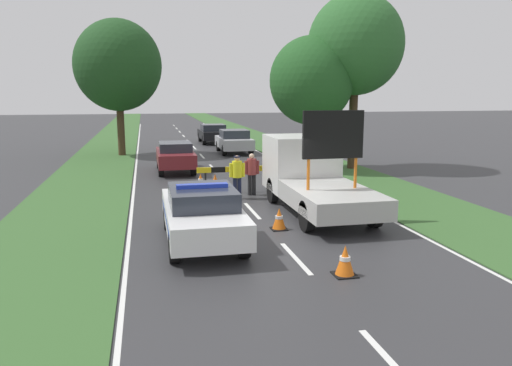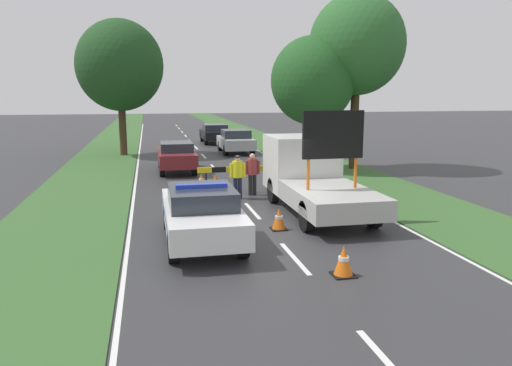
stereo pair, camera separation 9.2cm
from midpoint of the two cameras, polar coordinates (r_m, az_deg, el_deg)
ground_plane at (r=13.96m, az=1.88°, el=-5.54°), size 160.00×160.00×0.00m
lane_markings at (r=29.06m, az=-5.61°, el=2.74°), size 7.80×67.79×0.01m
grass_verge_left at (r=33.34m, az=-16.47°, el=3.35°), size 3.70×120.00×0.03m
grass_verge_right at (r=34.46m, az=3.18°, el=3.98°), size 3.70×120.00×0.03m
police_car at (r=12.86m, az=-6.04°, el=-3.39°), size 1.85×4.72×1.55m
work_truck at (r=16.55m, az=6.49°, el=1.00°), size 2.26×6.03×3.31m
road_barrier at (r=19.22m, az=-1.73°, el=1.42°), size 3.26×0.08×1.01m
police_officer at (r=17.99m, az=-1.97°, el=1.13°), size 0.57×0.36×1.59m
pedestrian_civilian at (r=18.65m, az=-0.28°, el=1.41°), size 0.57×0.36×1.58m
traffic_cone_near_police at (r=14.09m, az=2.81°, el=-4.11°), size 0.45×0.45×0.62m
traffic_cone_centre_front at (r=20.49m, az=-6.14°, el=0.31°), size 0.40×0.40×0.56m
traffic_cone_near_truck at (r=19.47m, az=-4.48°, el=0.02°), size 0.50×0.50×0.69m
traffic_cone_behind_barrier at (r=10.78m, az=10.23°, el=-8.75°), size 0.48×0.48×0.66m
queued_car_wagon_maroon at (r=24.54m, az=-8.96°, el=3.09°), size 1.72×4.19×1.45m
queued_car_sedan_silver at (r=31.89m, az=-2.26°, el=4.82°), size 1.89×4.08×1.48m
queued_car_sedan_black at (r=38.32m, az=-4.65°, el=5.72°), size 1.94×4.34×1.43m
roadside_tree_near_left at (r=24.71m, az=6.60°, el=11.51°), size 4.05×4.05×6.50m
roadside_tree_near_right at (r=25.57m, az=11.57°, el=15.20°), size 4.65×4.65×8.55m
roadside_tree_mid_left at (r=31.56m, az=-15.23°, el=12.82°), size 5.15×5.15×8.10m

